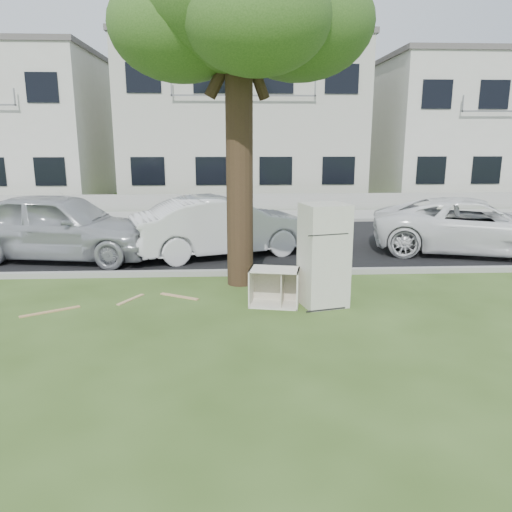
{
  "coord_description": "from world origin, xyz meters",
  "views": [
    {
      "loc": [
        -0.58,
        -8.35,
        3.02
      ],
      "look_at": [
        -0.13,
        0.6,
        0.88
      ],
      "focal_mm": 35.0,
      "sensor_mm": 36.0,
      "label": 1
    }
  ],
  "objects_px": {
    "car_center": "(224,226)",
    "cabinet": "(275,287)",
    "fridge": "(324,255)",
    "car_left": "(60,226)",
    "car_right": "(474,226)"
  },
  "relations": [
    {
      "from": "cabinet",
      "to": "fridge",
      "type": "bearing_deg",
      "value": 11.61
    },
    {
      "from": "fridge",
      "to": "car_right",
      "type": "height_order",
      "value": "fridge"
    },
    {
      "from": "cabinet",
      "to": "car_left",
      "type": "bearing_deg",
      "value": 154.37
    },
    {
      "from": "cabinet",
      "to": "car_center",
      "type": "bearing_deg",
      "value": 115.03
    },
    {
      "from": "cabinet",
      "to": "car_right",
      "type": "distance_m",
      "value": 6.94
    },
    {
      "from": "fridge",
      "to": "car_left",
      "type": "bearing_deg",
      "value": 133.11
    },
    {
      "from": "car_center",
      "to": "cabinet",
      "type": "bearing_deg",
      "value": 175.3
    },
    {
      "from": "fridge",
      "to": "car_left",
      "type": "height_order",
      "value": "fridge"
    },
    {
      "from": "fridge",
      "to": "car_right",
      "type": "xyz_separation_m",
      "value": [
        4.76,
        4.01,
        -0.21
      ]
    },
    {
      "from": "car_center",
      "to": "car_right",
      "type": "relative_size",
      "value": 0.9
    },
    {
      "from": "fridge",
      "to": "car_right",
      "type": "relative_size",
      "value": 0.36
    },
    {
      "from": "fridge",
      "to": "car_right",
      "type": "bearing_deg",
      "value": 25.97
    },
    {
      "from": "fridge",
      "to": "car_left",
      "type": "xyz_separation_m",
      "value": [
        -5.95,
        3.83,
        -0.08
      ]
    },
    {
      "from": "car_left",
      "to": "cabinet",
      "type": "bearing_deg",
      "value": -117.49
    },
    {
      "from": "fridge",
      "to": "car_right",
      "type": "distance_m",
      "value": 6.23
    }
  ]
}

